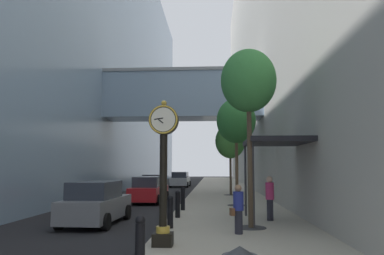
# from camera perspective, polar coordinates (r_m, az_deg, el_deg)

# --- Properties ---
(ground_plane) EXTENTS (110.00, 110.00, 0.00)m
(ground_plane) POSITION_cam_1_polar(r_m,az_deg,el_deg) (31.51, -0.20, -10.33)
(ground_plane) COLOR black
(ground_plane) RESTS_ON ground
(sidewalk_right) EXTENTS (5.70, 80.00, 0.14)m
(sidewalk_right) POSITION_cam_1_polar(r_m,az_deg,el_deg) (34.45, 4.92, -9.83)
(sidewalk_right) COLOR #ADA593
(sidewalk_right) RESTS_ON ground
(building_block_left) EXTENTS (21.52, 80.00, 29.11)m
(building_block_left) POSITION_cam_1_polar(r_m,az_deg,el_deg) (38.63, -16.73, 12.55)
(building_block_left) COLOR #758EA8
(building_block_left) RESTS_ON ground
(building_block_right) EXTENTS (9.00, 80.00, 31.68)m
(building_block_right) POSITION_cam_1_polar(r_m,az_deg,el_deg) (37.84, 16.30, 15.08)
(building_block_right) COLOR #B7B2A8
(building_block_right) RESTS_ON ground
(street_clock) EXTENTS (0.84, 0.55, 4.08)m
(street_clock) POSITION_cam_1_polar(r_m,az_deg,el_deg) (10.43, -4.48, -5.82)
(street_clock) COLOR black
(street_clock) RESTS_ON sidewalk_right
(bollard_nearest) EXTENTS (0.22, 0.22, 1.16)m
(bollard_nearest) POSITION_cam_1_polar(r_m,az_deg,el_deg) (8.14, -8.10, -17.22)
(bollard_nearest) COLOR black
(bollard_nearest) RESTS_ON sidewalk_right
(bollard_third) EXTENTS (0.22, 0.22, 1.16)m
(bollard_third) POSITION_cam_1_polar(r_m,az_deg,el_deg) (13.44, -3.40, -12.83)
(bollard_third) COLOR black
(bollard_third) RESTS_ON sidewalk_right
(bollard_fourth) EXTENTS (0.22, 0.22, 1.16)m
(bollard_fourth) POSITION_cam_1_polar(r_m,az_deg,el_deg) (16.12, -2.25, -11.71)
(bollard_fourth) COLOR black
(bollard_fourth) RESTS_ON sidewalk_right
(bollard_fifth) EXTENTS (0.22, 0.22, 1.16)m
(bollard_fifth) POSITION_cam_1_polar(r_m,az_deg,el_deg) (18.81, -1.43, -10.91)
(bollard_fifth) COLOR black
(bollard_fifth) RESTS_ON sidewalk_right
(street_tree_near) EXTENTS (2.06, 2.06, 6.55)m
(street_tree_near) POSITION_cam_1_polar(r_m,az_deg,el_deg) (13.88, 8.79, 6.99)
(street_tree_near) COLOR #333335
(street_tree_near) RESTS_ON sidewalk_right
(street_tree_mid_near) EXTENTS (2.26, 2.26, 6.12)m
(street_tree_mid_near) POSITION_cam_1_polar(r_m,az_deg,el_deg) (21.27, 6.89, 0.97)
(street_tree_mid_near) COLOR #333335
(street_tree_mid_near) RESTS_ON sidewalk_right
(street_tree_mid_far) EXTENTS (2.34, 2.34, 5.51)m
(street_tree_mid_far) POSITION_cam_1_polar(r_m,az_deg,el_deg) (28.77, 5.98, -2.17)
(street_tree_mid_far) COLOR #333335
(street_tree_mid_far) RESTS_ON sidewalk_right
(pedestrian_walking) EXTENTS (0.51, 0.43, 1.59)m
(pedestrian_walking) POSITION_cam_1_polar(r_m,az_deg,el_deg) (12.35, 7.21, -12.34)
(pedestrian_walking) COLOR #23232D
(pedestrian_walking) RESTS_ON sidewalk_right
(pedestrian_by_clock) EXTENTS (0.48, 0.48, 1.79)m
(pedestrian_by_clock) POSITION_cam_1_polar(r_m,az_deg,el_deg) (15.52, 12.03, -10.50)
(pedestrian_by_clock) COLOR #23232D
(pedestrian_by_clock) RESTS_ON sidewalk_right
(storefront_awning) EXTENTS (2.40, 3.60, 3.30)m
(storefront_awning) POSITION_cam_1_polar(r_m,az_deg,el_deg) (15.36, 12.78, -2.37)
(storefront_awning) COLOR black
(storefront_awning) RESTS_ON sidewalk_right
(car_grey_near) EXTENTS (2.12, 4.28, 1.72)m
(car_grey_near) POSITION_cam_1_polar(r_m,az_deg,el_deg) (15.62, -14.73, -11.39)
(car_grey_near) COLOR slate
(car_grey_near) RESTS_ON ground
(car_silver_mid) EXTENTS (2.21, 4.30, 1.71)m
(car_silver_mid) POSITION_cam_1_polar(r_m,az_deg,el_deg) (42.25, -1.84, -8.13)
(car_silver_mid) COLOR #B7BABF
(car_silver_mid) RESTS_ON ground
(car_white_far) EXTENTS (2.00, 4.09, 1.59)m
(car_white_far) POSITION_cam_1_polar(r_m,az_deg,el_deg) (33.72, -6.14, -8.69)
(car_white_far) COLOR silver
(car_white_far) RESTS_ON ground
(car_red_trailing) EXTENTS (2.12, 4.71, 1.67)m
(car_red_trailing) POSITION_cam_1_polar(r_m,az_deg,el_deg) (24.21, -6.71, -9.64)
(car_red_trailing) COLOR #AD191E
(car_red_trailing) RESTS_ON ground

